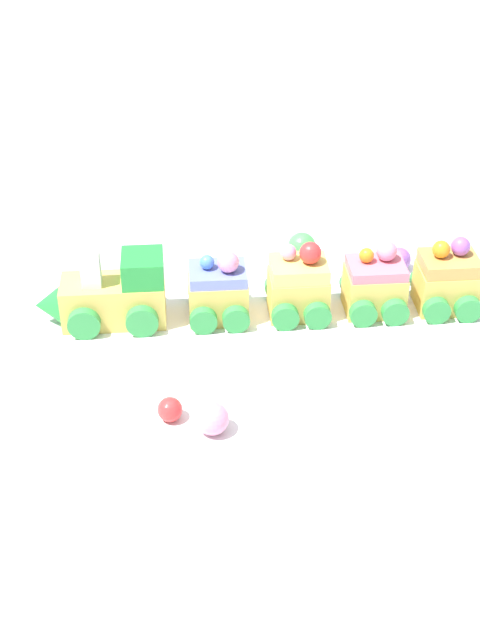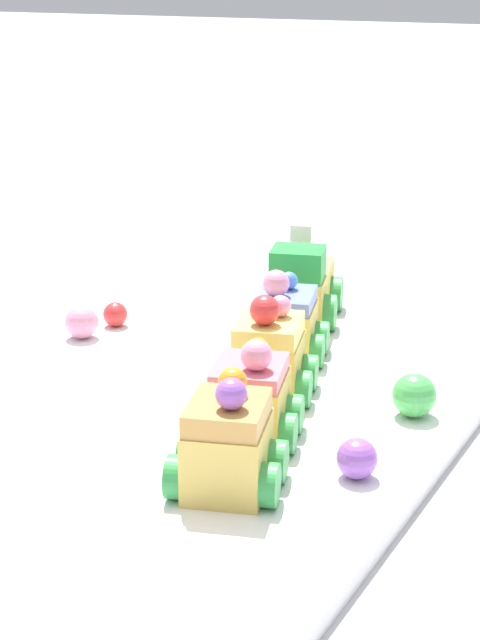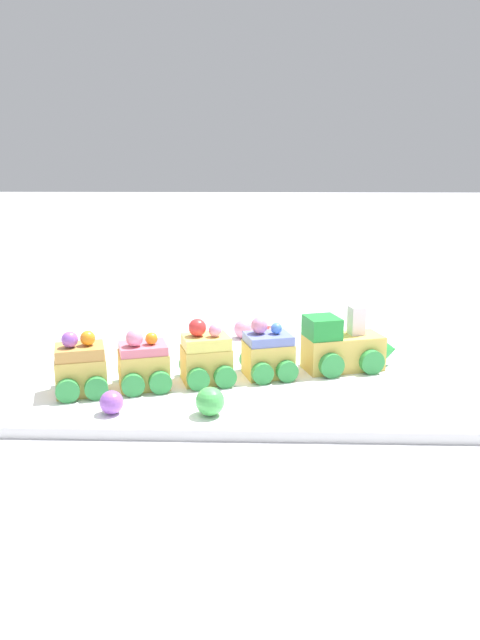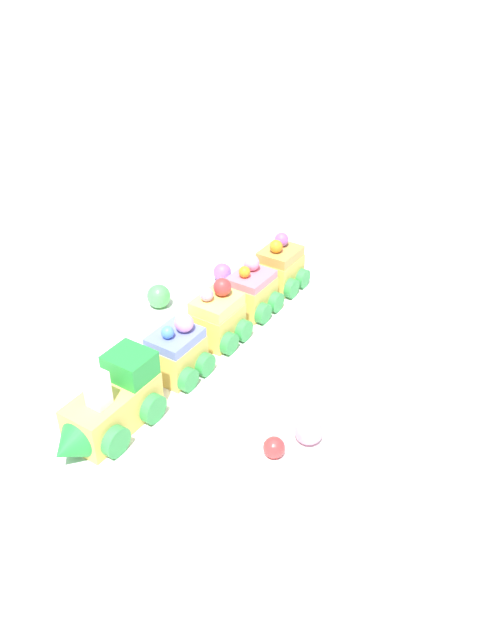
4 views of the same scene
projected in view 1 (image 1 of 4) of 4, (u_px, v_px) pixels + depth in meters
ground_plane at (261, 354)px, 0.85m from camera, size 10.00×10.00×0.00m
display_board at (262, 349)px, 0.84m from camera, size 0.83×0.41×0.01m
cake_train_locomotive at (108, 297)px, 0.86m from camera, size 0.13×0.09×0.08m
cake_car_blueberry at (218, 293)px, 0.86m from camera, size 0.07×0.08×0.07m
cake_car_lemon at (299, 287)px, 0.87m from camera, size 0.07×0.08×0.08m
cake_car_strawberry at (375, 286)px, 0.87m from camera, size 0.07×0.08×0.07m
cake_car_caramel at (447, 282)px, 0.88m from camera, size 0.07×0.08×0.07m
gumball_red at (170, 409)px, 0.74m from camera, size 0.02×0.02×0.02m
gumball_pink at (212, 419)px, 0.73m from camera, size 0.03×0.03×0.03m
gumball_green at (302, 247)px, 0.96m from camera, size 0.03×0.03×0.03m
gumball_purple at (399, 259)px, 0.95m from camera, size 0.03×0.03×0.03m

